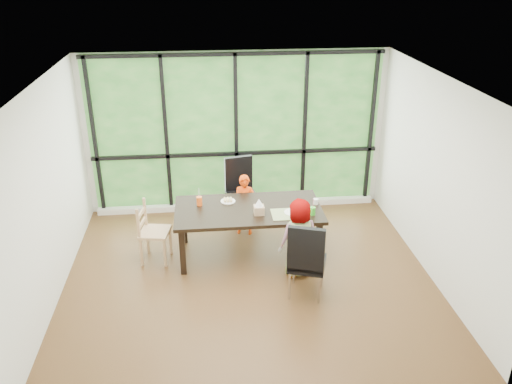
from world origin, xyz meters
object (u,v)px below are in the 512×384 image
at_px(child_toddler, 245,205).
at_px(plate_far, 228,201).
at_px(child_older, 298,238).
at_px(orange_cup, 199,201).
at_px(green_cup, 313,211).
at_px(white_mug, 316,201).
at_px(plate_near, 292,212).
at_px(chair_end_beech, 155,232).
at_px(chair_window_leather, 242,192).
at_px(chair_interior_leather, 307,258).
at_px(dining_table, 249,231).
at_px(tissue_box, 259,210).

height_order(child_toddler, plate_far, child_toddler).
bearing_deg(child_older, orange_cup, -44.50).
height_order(green_cup, white_mug, green_cup).
relative_size(plate_near, white_mug, 2.98).
bearing_deg(chair_end_beech, chair_window_leather, -41.80).
height_order(chair_interior_leather, green_cup, chair_interior_leather).
relative_size(chair_window_leather, green_cup, 9.33).
bearing_deg(plate_far, child_older, -43.45).
height_order(plate_near, orange_cup, orange_cup).
bearing_deg(dining_table, white_mug, 2.38).
relative_size(chair_end_beech, child_older, 0.80).
relative_size(dining_table, chair_end_beech, 2.33).
distance_m(child_toddler, green_cup, 1.32).
height_order(dining_table, chair_interior_leather, chair_interior_leather).
bearing_deg(plate_near, tissue_box, 177.88).
bearing_deg(dining_table, chair_end_beech, -179.12).
height_order(white_mug, tissue_box, tissue_box).
relative_size(dining_table, chair_interior_leather, 1.94).
relative_size(chair_window_leather, white_mug, 13.42).
bearing_deg(chair_interior_leather, tissue_box, -40.95).
height_order(dining_table, chair_window_leather, chair_window_leather).
bearing_deg(white_mug, dining_table, -177.62).
xyz_separation_m(chair_window_leather, tissue_box, (0.14, -1.22, 0.27)).
xyz_separation_m(chair_window_leather, child_toddler, (0.01, -0.39, -0.05)).
xyz_separation_m(chair_end_beech, tissue_box, (1.48, -0.17, 0.36)).
bearing_deg(tissue_box, chair_window_leather, 96.74).
bearing_deg(child_toddler, green_cup, -33.84).
relative_size(green_cup, tissue_box, 0.80).
height_order(dining_table, chair_end_beech, chair_end_beech).
distance_m(chair_interior_leather, white_mug, 1.19).
relative_size(green_cup, white_mug, 1.44).
bearing_deg(chair_interior_leather, chair_window_leather, -54.02).
distance_m(chair_window_leather, plate_near, 1.40).
height_order(chair_window_leather, chair_end_beech, chair_window_leather).
bearing_deg(tissue_box, child_older, -40.15).
bearing_deg(child_toddler, dining_table, -77.20).
distance_m(chair_window_leather, green_cup, 1.61).
distance_m(dining_table, tissue_box, 0.49).
xyz_separation_m(orange_cup, tissue_box, (0.83, -0.37, -0.00)).
relative_size(child_toddler, plate_near, 4.11).
distance_m(green_cup, tissue_box, 0.75).
bearing_deg(tissue_box, white_mug, 14.96).
xyz_separation_m(dining_table, plate_far, (-0.28, 0.25, 0.38)).
distance_m(chair_end_beech, green_cup, 2.27).
distance_m(plate_far, tissue_box, 0.60).
distance_m(dining_table, child_toddler, 0.65).
height_order(chair_end_beech, tissue_box, chair_end_beech).
height_order(orange_cup, green_cup, orange_cup).
distance_m(orange_cup, white_mug, 1.69).
bearing_deg(white_mug, plate_far, 170.58).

